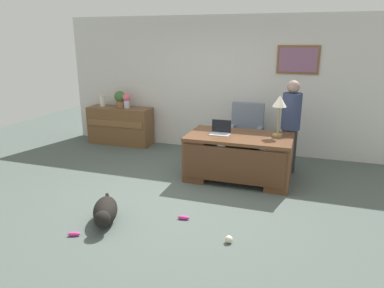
{
  "coord_description": "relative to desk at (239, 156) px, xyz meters",
  "views": [
    {
      "loc": [
        1.63,
        -4.5,
        2.26
      ],
      "look_at": [
        0.03,
        0.3,
        0.75
      ],
      "focal_mm": 33.28,
      "sensor_mm": 36.0,
      "label": 1
    }
  ],
  "objects": [
    {
      "name": "armchair",
      "position": [
        -0.06,
        0.95,
        0.08
      ],
      "size": [
        0.6,
        0.59,
        1.1
      ],
      "color": "slate",
      "rests_on": "ground_plane"
    },
    {
      "name": "laptop",
      "position": [
        -0.31,
        0.01,
        0.4
      ],
      "size": [
        0.32,
        0.22,
        0.22
      ],
      "color": "#B2B5BA",
      "rests_on": "desk"
    },
    {
      "name": "vase_empty",
      "position": [
        -3.32,
        1.28,
        0.52
      ],
      "size": [
        0.11,
        0.11,
        0.23
      ],
      "primitive_type": "cylinder",
      "color": "silver",
      "rests_on": "credenza"
    },
    {
      "name": "credenza",
      "position": [
        -2.9,
        1.28,
        -0.0
      ],
      "size": [
        1.41,
        0.5,
        0.81
      ],
      "color": "brown",
      "rests_on": "ground_plane"
    },
    {
      "name": "dog_toy_ball",
      "position": [
        0.29,
        -1.93,
        -0.36
      ],
      "size": [
        0.09,
        0.09,
        0.09
      ],
      "primitive_type": "sphere",
      "color": "beige",
      "rests_on": "ground_plane"
    },
    {
      "name": "back_wall",
      "position": [
        -0.6,
        1.63,
        0.95
      ],
      "size": [
        7.0,
        0.16,
        2.7
      ],
      "color": "silver",
      "rests_on": "ground_plane"
    },
    {
      "name": "desk",
      "position": [
        0.0,
        0.0,
        0.0
      ],
      "size": [
        1.68,
        0.95,
        0.75
      ],
      "color": "brown",
      "rests_on": "ground_plane"
    },
    {
      "name": "potted_plant",
      "position": [
        -2.87,
        1.28,
        0.6
      ],
      "size": [
        0.24,
        0.24,
        0.36
      ],
      "color": "brown",
      "rests_on": "credenza"
    },
    {
      "name": "dog_toy_plush",
      "position": [
        -1.49,
        -2.37,
        -0.38
      ],
      "size": [
        0.16,
        0.1,
        0.05
      ],
      "primitive_type": "ellipsoid",
      "rotation": [
        0.0,
        0.0,
        0.37
      ],
      "color": "#D8338C",
      "rests_on": "ground_plane"
    },
    {
      "name": "dog_toy_bone",
      "position": [
        -0.39,
        -1.57,
        -0.38
      ],
      "size": [
        0.16,
        0.07,
        0.05
      ],
      "primitive_type": "ellipsoid",
      "rotation": [
        0.0,
        0.0,
        0.13
      ],
      "color": "#D8338C",
      "rests_on": "ground_plane"
    },
    {
      "name": "ground_plane",
      "position": [
        -0.61,
        -0.97,
        -0.41
      ],
      "size": [
        12.0,
        12.0,
        0.0
      ],
      "primitive_type": "plane",
      "color": "#4C5651"
    },
    {
      "name": "dog_lying",
      "position": [
        -1.31,
        -1.97,
        -0.25
      ],
      "size": [
        0.52,
        0.71,
        0.3
      ],
      "color": "black",
      "rests_on": "ground_plane"
    },
    {
      "name": "person_standing",
      "position": [
        0.75,
        0.66,
        0.41
      ],
      "size": [
        0.32,
        0.32,
        1.59
      ],
      "color": "#262323",
      "rests_on": "ground_plane"
    },
    {
      "name": "desk_lamp",
      "position": [
        0.58,
        0.2,
        0.86
      ],
      "size": [
        0.22,
        0.22,
        0.65
      ],
      "color": "#9E8447",
      "rests_on": "desk"
    },
    {
      "name": "vase_with_flowers",
      "position": [
        -2.72,
        1.28,
        0.59
      ],
      "size": [
        0.17,
        0.17,
        0.32
      ],
      "color": "silver",
      "rests_on": "credenza"
    }
  ]
}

